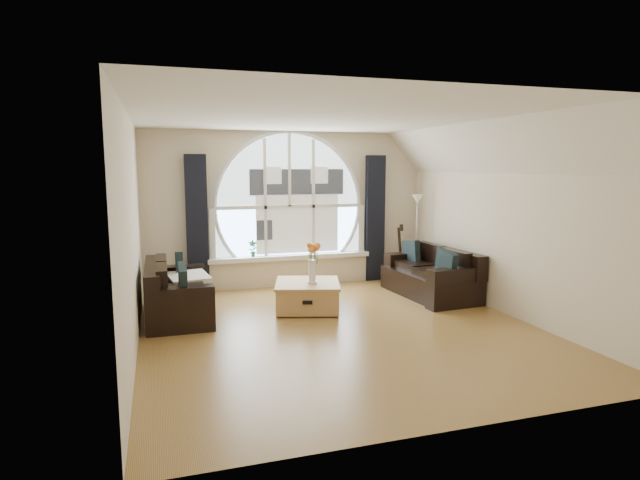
{
  "coord_description": "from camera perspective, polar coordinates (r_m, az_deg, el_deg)",
  "views": [
    {
      "loc": [
        -2.2,
        -6.16,
        2.1
      ],
      "look_at": [
        0.0,
        0.9,
        1.05
      ],
      "focal_mm": 29.18,
      "sensor_mm": 36.0,
      "label": 1
    }
  ],
  "objects": [
    {
      "name": "ground",
      "position": [
        6.87,
        2.27,
        -9.72
      ],
      "size": [
        5.0,
        5.5,
        0.01
      ],
      "primitive_type": "cube",
      "color": "brown",
      "rests_on": "ground"
    },
    {
      "name": "ceiling",
      "position": [
        6.57,
        2.4,
        13.32
      ],
      "size": [
        5.0,
        5.5,
        0.01
      ],
      "primitive_type": "cube",
      "color": "silver",
      "rests_on": "ground"
    },
    {
      "name": "wall_back",
      "position": [
        9.21,
        -3.44,
        3.39
      ],
      "size": [
        5.0,
        0.01,
        2.7
      ],
      "primitive_type": "cube",
      "color": "beige",
      "rests_on": "ground"
    },
    {
      "name": "wall_front",
      "position": [
        4.13,
        15.29,
        -2.65
      ],
      "size": [
        5.0,
        0.01,
        2.7
      ],
      "primitive_type": "cube",
      "color": "beige",
      "rests_on": "ground"
    },
    {
      "name": "wall_left",
      "position": [
        6.21,
        -19.94,
        0.67
      ],
      "size": [
        0.01,
        5.5,
        2.7
      ],
      "primitive_type": "cube",
      "color": "beige",
      "rests_on": "ground"
    },
    {
      "name": "wall_right",
      "position": [
        7.79,
        19.95,
        2.07
      ],
      "size": [
        0.01,
        5.5,
        2.7
      ],
      "primitive_type": "cube",
      "color": "beige",
      "rests_on": "ground"
    },
    {
      "name": "attic_slope",
      "position": [
        7.58,
        18.48,
        9.56
      ],
      "size": [
        0.92,
        5.5,
        0.72
      ],
      "primitive_type": "cube",
      "color": "silver",
      "rests_on": "ground"
    },
    {
      "name": "arched_window",
      "position": [
        9.16,
        -3.41,
        5.09
      ],
      "size": [
        2.6,
        0.06,
        2.15
      ],
      "primitive_type": "cube",
      "color": "silver",
      "rests_on": "wall_back"
    },
    {
      "name": "window_sill",
      "position": [
        9.22,
        -3.24,
        -1.87
      ],
      "size": [
        2.9,
        0.22,
        0.08
      ],
      "primitive_type": "cube",
      "color": "white",
      "rests_on": "wall_back"
    },
    {
      "name": "window_frame",
      "position": [
        9.13,
        -3.36,
        5.08
      ],
      "size": [
        2.76,
        0.08,
        2.15
      ],
      "primitive_type": "cube",
      "color": "white",
      "rests_on": "wall_back"
    },
    {
      "name": "neighbor_house",
      "position": [
        9.19,
        -2.47,
        4.33
      ],
      "size": [
        1.7,
        0.02,
        1.5
      ],
      "primitive_type": "cube",
      "color": "silver",
      "rests_on": "wall_back"
    },
    {
      "name": "curtain_left",
      "position": [
        8.86,
        -13.33,
        1.7
      ],
      "size": [
        0.35,
        0.12,
        2.3
      ],
      "primitive_type": "cube",
      "color": "black",
      "rests_on": "ground"
    },
    {
      "name": "curtain_right",
      "position": [
        9.63,
        6.04,
        2.37
      ],
      "size": [
        0.35,
        0.12,
        2.3
      ],
      "primitive_type": "cube",
      "color": "black",
      "rests_on": "ground"
    },
    {
      "name": "sofa_left",
      "position": [
        7.57,
        -15.32,
        -5.18
      ],
      "size": [
        0.86,
        1.71,
        0.76
      ],
      "primitive_type": "cube",
      "rotation": [
        0.0,
        0.0,
        -0.0
      ],
      "color": "black",
      "rests_on": "ground"
    },
    {
      "name": "sofa_right",
      "position": [
        8.65,
        11.95,
        -3.43
      ],
      "size": [
        0.99,
        1.79,
        0.77
      ],
      "primitive_type": "cube",
      "rotation": [
        0.0,
        0.0,
        0.07
      ],
      "color": "black",
      "rests_on": "ground"
    },
    {
      "name": "coffee_chest",
      "position": [
        7.7,
        -1.38,
        -6.0
      ],
      "size": [
        1.15,
        1.15,
        0.45
      ],
      "primitive_type": "cube",
      "rotation": [
        0.0,
        0.0,
        -0.28
      ],
      "color": "#B6854C",
      "rests_on": "ground"
    },
    {
      "name": "throw_blanket",
      "position": [
        7.75,
        -14.24,
        -4.09
      ],
      "size": [
        0.64,
        0.64,
        0.1
      ],
      "primitive_type": "cube",
      "rotation": [
        0.0,
        0.0,
        0.19
      ],
      "color": "silver",
      "rests_on": "sofa_left"
    },
    {
      "name": "vase_flowers",
      "position": [
        7.5,
        -0.87,
        -1.87
      ],
      "size": [
        0.24,
        0.24,
        0.7
      ],
      "primitive_type": "cube",
      "color": "white",
      "rests_on": "coffee_chest"
    },
    {
      "name": "floor_lamp",
      "position": [
        9.54,
        10.53,
        0.1
      ],
      "size": [
        0.24,
        0.24,
        1.6
      ],
      "primitive_type": "cube",
      "color": "#B2B2B2",
      "rests_on": "ground"
    },
    {
      "name": "guitar",
      "position": [
        9.69,
        8.58,
        -1.34
      ],
      "size": [
        0.36,
        0.24,
        1.06
      ],
      "primitive_type": "cube",
      "rotation": [
        0.0,
        0.0,
        0.0
      ],
      "color": "olive",
      "rests_on": "ground"
    },
    {
      "name": "potted_plant",
      "position": [
        9.05,
        -7.39,
        -0.91
      ],
      "size": [
        0.16,
        0.12,
        0.29
      ],
      "primitive_type": "imported",
      "rotation": [
        0.0,
        0.0,
        -0.08
      ],
      "color": "#1E6023",
      "rests_on": "window_sill"
    }
  ]
}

